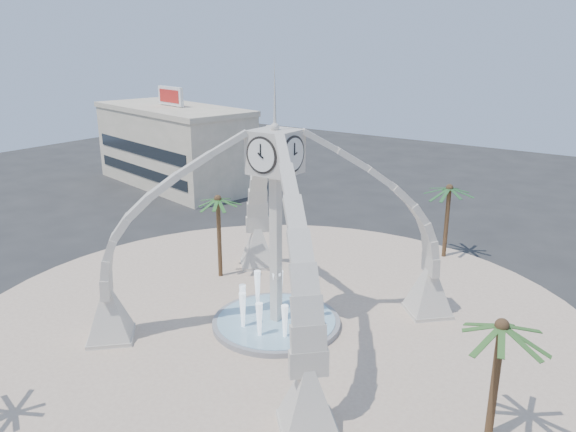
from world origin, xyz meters
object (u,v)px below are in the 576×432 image
Objects in this scene: palm_west at (218,200)px; palm_north at (450,189)px; palm_east at (502,327)px; clock_tower at (276,228)px; fountain at (276,321)px.

palm_north is (12.30, 13.77, -0.22)m from palm_west.
palm_east is 0.96× the size of palm_north.
palm_west is 1.03× the size of palm_north.
clock_tower reaches higher than fountain.
palm_north is at bearing 115.67° from palm_east.
palm_west is (-8.04, 3.72, -0.48)m from clock_tower.
fountain is 15.13m from palm_east.
palm_west reaches higher than fountain.
palm_north is (-9.69, 20.17, 0.31)m from palm_east.
palm_north reaches higher than fountain.
palm_west is at bearing 163.77° from palm_east.
palm_east reaches higher than fountain.
clock_tower reaches higher than palm_north.
clock_tower is at bearing -24.85° from palm_west.
palm_north is at bearing 76.29° from fountain.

